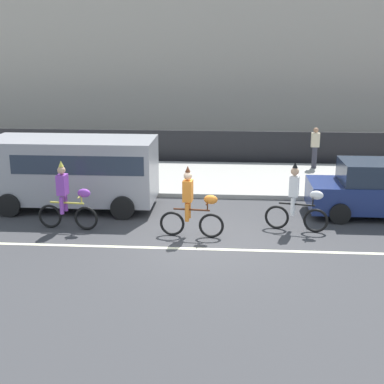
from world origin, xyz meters
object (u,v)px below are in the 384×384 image
object	(u,v)px
parade_cyclist_purple	(67,200)
pedestrian_onlooker	(315,147)
parade_cyclist_zebra	(298,201)
parked_car_navy	(378,190)
parked_van_grey	(76,168)
parade_cyclist_orange	(192,206)

from	to	relation	value
parade_cyclist_purple	pedestrian_onlooker	distance (m)	10.75
parade_cyclist_zebra	parked_car_navy	size ratio (longest dim) A/B	0.47
parade_cyclist_zebra	parked_van_grey	world-z (taller)	parked_van_grey
parade_cyclist_purple	pedestrian_onlooker	size ratio (longest dim) A/B	1.19
parade_cyclist_orange	parked_car_navy	bearing A→B (deg)	22.65
parked_van_grey	parked_car_navy	bearing A→B (deg)	-0.59
parade_cyclist_orange	pedestrian_onlooker	size ratio (longest dim) A/B	1.19
parade_cyclist_zebra	pedestrian_onlooker	distance (m)	7.29
parade_cyclist_orange	pedestrian_onlooker	world-z (taller)	parade_cyclist_orange
pedestrian_onlooker	parade_cyclist_purple	bearing A→B (deg)	-136.18
parade_cyclist_orange	parked_van_grey	distance (m)	4.43
parade_cyclist_orange	parade_cyclist_zebra	world-z (taller)	same
parked_van_grey	parked_car_navy	xyz separation A→B (m)	(9.10, -0.09, -0.50)
parade_cyclist_purple	parked_car_navy	world-z (taller)	parade_cyclist_purple
parade_cyclist_purple	parade_cyclist_zebra	size ratio (longest dim) A/B	1.00
parade_cyclist_purple	parked_van_grey	bearing A→B (deg)	98.76
parked_van_grey	parade_cyclist_orange	bearing A→B (deg)	-31.84
parade_cyclist_zebra	parade_cyclist_orange	bearing A→B (deg)	-166.35
parade_cyclist_zebra	parade_cyclist_purple	bearing A→B (deg)	-177.16
parade_cyclist_zebra	parked_van_grey	xyz separation A→B (m)	(-6.55, 1.64, 0.44)
parade_cyclist_orange	parked_car_navy	size ratio (longest dim) A/B	0.47
parade_cyclist_orange	parked_van_grey	world-z (taller)	parked_van_grey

